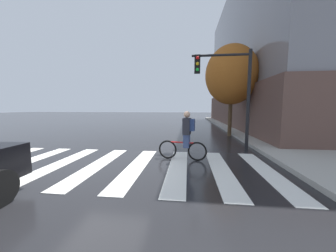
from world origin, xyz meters
name	(u,v)px	position (x,y,z in m)	size (l,w,h in m)	color
ground_plane	(103,165)	(0.00, 0.00, 0.00)	(120.00, 120.00, 0.00)	black
crosswalk_stripes	(117,166)	(0.45, 0.00, 0.01)	(9.42, 3.87, 0.01)	silver
cyclist	(186,136)	(2.57, 0.87, 0.84)	(1.69, 0.40, 1.69)	black
traffic_light_near	(229,83)	(4.34, 2.72, 2.86)	(2.47, 0.28, 4.20)	black
fire_hydrant	(254,126)	(7.17, 7.69, 0.53)	(0.33, 0.22, 0.78)	gold
street_tree_near	(231,75)	(5.28, 6.49, 3.81)	(3.17, 3.17, 5.64)	#4C3823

